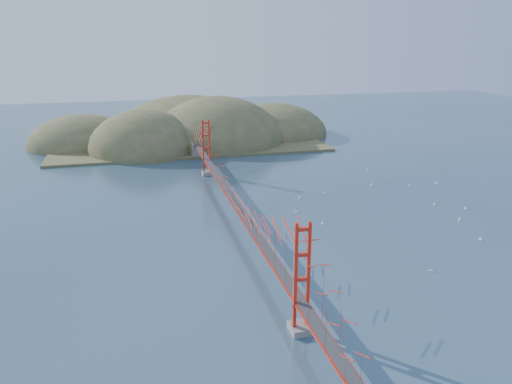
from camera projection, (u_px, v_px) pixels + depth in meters
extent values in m
plane|color=#304C61|center=(237.00, 225.00, 77.65)|extent=(320.00, 320.00, 0.00)
cube|color=gray|center=(300.00, 328.00, 49.84)|extent=(2.00, 2.40, 0.70)
cube|color=gray|center=(207.00, 173.00, 105.26)|extent=(2.00, 2.40, 0.70)
cube|color=#A91F12|center=(237.00, 205.00, 76.65)|extent=(1.40, 92.00, 0.16)
cube|color=#A91F12|center=(237.00, 206.00, 76.71)|extent=(1.33, 92.00, 0.24)
cube|color=#38383A|center=(237.00, 204.00, 76.62)|extent=(1.19, 92.00, 0.03)
cube|color=gray|center=(196.00, 151.00, 119.64)|extent=(2.20, 2.60, 3.30)
cube|color=olive|center=(188.00, 141.00, 136.69)|extent=(70.00, 40.00, 0.60)
ellipsoid|color=olive|center=(144.00, 151.00, 126.56)|extent=(28.00, 28.00, 21.00)
ellipsoid|color=olive|center=(218.00, 142.00, 136.79)|extent=(36.00, 36.00, 25.00)
ellipsoid|color=olive|center=(273.00, 134.00, 148.40)|extent=(32.00, 32.00, 18.00)
ellipsoid|color=olive|center=(82.00, 145.00, 133.90)|extent=(28.00, 28.00, 16.00)
ellipsoid|color=olive|center=(189.00, 133.00, 150.17)|extent=(44.00, 44.00, 22.00)
cube|color=white|center=(349.00, 152.00, 124.87)|extent=(0.24, 0.56, 0.10)
cylinder|color=white|center=(350.00, 151.00, 124.78)|extent=(0.02, 0.02, 0.60)
cube|color=white|center=(324.00, 194.00, 92.66)|extent=(0.63, 0.53, 0.11)
cylinder|color=white|center=(324.00, 192.00, 92.55)|extent=(0.02, 0.02, 0.69)
cube|color=white|center=(299.00, 198.00, 90.20)|extent=(0.53, 0.22, 0.09)
cylinder|color=white|center=(299.00, 197.00, 90.12)|extent=(0.02, 0.02, 0.56)
cube|color=white|center=(296.00, 212.00, 83.33)|extent=(0.41, 0.51, 0.09)
cylinder|color=white|center=(296.00, 210.00, 83.25)|extent=(0.01, 0.01, 0.55)
cube|color=white|center=(434.00, 204.00, 86.74)|extent=(0.42, 0.66, 0.11)
cylinder|color=white|center=(435.00, 203.00, 86.64)|extent=(0.02, 0.02, 0.69)
cube|color=white|center=(371.00, 186.00, 97.52)|extent=(0.60, 0.21, 0.11)
cylinder|color=white|center=(371.00, 184.00, 97.42)|extent=(0.02, 0.02, 0.65)
cube|color=white|center=(430.00, 271.00, 62.53)|extent=(0.53, 0.49, 0.10)
cylinder|color=white|center=(431.00, 269.00, 62.44)|extent=(0.02, 0.02, 0.59)
cube|color=white|center=(459.00, 220.00, 79.43)|extent=(0.63, 0.29, 0.11)
cylinder|color=white|center=(460.00, 218.00, 79.33)|extent=(0.02, 0.02, 0.66)
cube|color=white|center=(322.00, 224.00, 78.02)|extent=(0.24, 0.57, 0.10)
cylinder|color=white|center=(323.00, 222.00, 77.93)|extent=(0.02, 0.02, 0.61)
cube|color=white|center=(409.00, 186.00, 97.32)|extent=(0.53, 0.29, 0.09)
cylinder|color=white|center=(409.00, 185.00, 97.24)|extent=(0.01, 0.01, 0.55)
cube|color=white|center=(436.00, 183.00, 99.19)|extent=(0.54, 0.51, 0.10)
cylinder|color=white|center=(436.00, 182.00, 99.10)|extent=(0.02, 0.02, 0.61)
cube|color=white|center=(392.00, 177.00, 103.38)|extent=(0.45, 0.59, 0.10)
cylinder|color=white|center=(392.00, 176.00, 103.29)|extent=(0.02, 0.02, 0.62)
cube|color=white|center=(465.00, 208.00, 84.88)|extent=(0.31, 0.65, 0.11)
cylinder|color=white|center=(466.00, 206.00, 84.78)|extent=(0.02, 0.02, 0.68)
cube|color=white|center=(437.00, 184.00, 98.73)|extent=(0.51, 0.44, 0.09)
cylinder|color=white|center=(437.00, 182.00, 98.64)|extent=(0.01, 0.01, 0.56)
cube|color=white|center=(480.00, 239.00, 72.06)|extent=(0.30, 0.63, 0.11)
cylinder|color=white|center=(481.00, 237.00, 71.96)|extent=(0.02, 0.02, 0.66)
cube|color=white|center=(367.00, 171.00, 108.28)|extent=(0.59, 0.32, 0.10)
cylinder|color=white|center=(367.00, 169.00, 108.19)|extent=(0.02, 0.02, 0.62)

